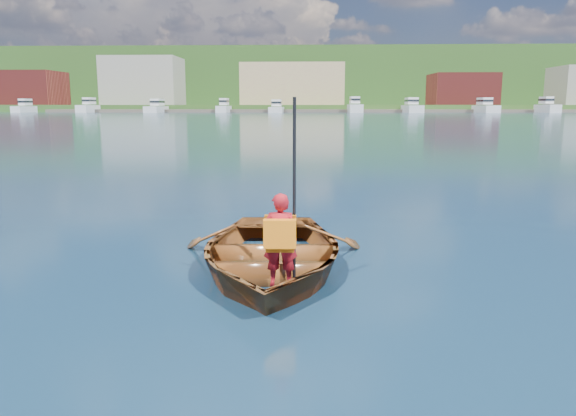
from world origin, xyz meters
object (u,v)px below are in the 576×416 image
Objects in this scene: rowboat at (270,253)px; child_paddler at (280,238)px; dock at (344,111)px; marina_yachts at (310,107)px.

child_paddler is (0.18, -0.89, 0.41)m from rowboat.
rowboat is 1.00m from child_paddler.
rowboat is 147.61m from dock.
child_paddler reaches higher than rowboat.
rowboat is at bearing 101.36° from child_paddler.
rowboat is 0.03× the size of marina_yachts.
dock is at bearing 27.55° from marina_yachts.
marina_yachts is at bearing 89.92° from child_paddler.
dock is (9.35, 147.31, 0.18)m from rowboat.
dock is 10.17m from marina_yachts.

